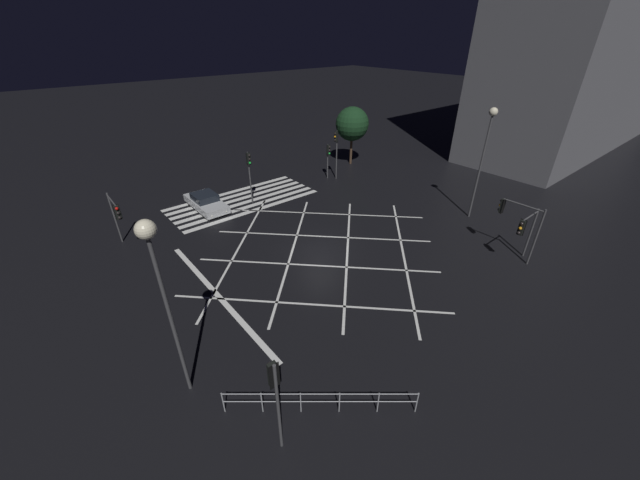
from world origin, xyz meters
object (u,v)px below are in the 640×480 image
object	(u,v)px
traffic_light_nw_cross	(516,217)
street_lamp_west	(487,139)
street_lamp_east	(156,265)
waiting_car	(206,202)
traffic_light_median_south	(249,168)
street_tree_near	(352,124)
traffic_light_se_cross	(116,213)
traffic_light_nw_main	(525,228)
traffic_light_ne_cross	(275,389)
traffic_light_sw_main	(336,145)
traffic_light_sw_cross	(328,154)

from	to	relation	value
traffic_light_nw_cross	street_lamp_west	size ratio (longest dim) A/B	0.46
street_lamp_east	waiting_car	size ratio (longest dim) A/B	1.64
waiting_car	traffic_light_median_south	bearing A→B (deg)	68.59
street_tree_near	traffic_light_se_cross	bearing A→B (deg)	7.88
street_lamp_west	street_lamp_east	bearing A→B (deg)	2.86
traffic_light_median_south	traffic_light_nw_main	size ratio (longest dim) A/B	1.29
waiting_car	street_lamp_west	bearing A→B (deg)	46.55
traffic_light_nw_main	street_tree_near	size ratio (longest dim) A/B	0.56
traffic_light_median_south	street_lamp_east	size ratio (longest dim) A/B	0.56
traffic_light_ne_cross	street_lamp_west	size ratio (longest dim) A/B	0.50
traffic_light_se_cross	street_lamp_east	world-z (taller)	street_lamp_east
traffic_light_se_cross	traffic_light_median_south	distance (m)	10.12
traffic_light_nw_main	street_lamp_west	bearing A→B (deg)	-124.46
traffic_light_sw_main	street_lamp_west	size ratio (longest dim) A/B	0.57
traffic_light_sw_cross	waiting_car	size ratio (longest dim) A/B	0.71
traffic_light_median_south	traffic_light_nw_cross	bearing A→B (deg)	25.93
traffic_light_ne_cross	street_lamp_east	bearing A→B (deg)	20.18
traffic_light_se_cross	street_lamp_west	size ratio (longest dim) A/B	0.44
traffic_light_se_cross	traffic_light_ne_cross	size ratio (longest dim) A/B	0.88
street_lamp_west	traffic_light_sw_cross	bearing A→B (deg)	-77.11
traffic_light_nw_cross	traffic_light_median_south	bearing A→B (deg)	25.93
street_lamp_west	waiting_car	xyz separation A→B (m)	(14.92, -14.13, -5.37)
traffic_light_ne_cross	traffic_light_nw_cross	distance (m)	17.87
traffic_light_sw_main	traffic_light_median_south	xyz separation A→B (m)	(8.93, -0.25, -0.21)
traffic_light_ne_cross	street_lamp_west	world-z (taller)	street_lamp_west
traffic_light_ne_cross	traffic_light_nw_cross	bearing A→B (deg)	-87.13
traffic_light_sw_cross	street_lamp_east	world-z (taller)	street_lamp_east
traffic_light_sw_main	traffic_light_nw_main	size ratio (longest dim) A/B	1.38
traffic_light_se_cross	traffic_light_nw_cross	bearing A→B (deg)	48.83
traffic_light_sw_main	traffic_light_se_cross	world-z (taller)	traffic_light_sw_main
traffic_light_se_cross	traffic_light_median_south	world-z (taller)	traffic_light_median_south
traffic_light_nw_cross	waiting_car	distance (m)	22.05
traffic_light_ne_cross	traffic_light_median_south	xyz separation A→B (m)	(-9.51, -18.06, 0.14)
traffic_light_median_south	traffic_light_ne_cross	bearing A→B (deg)	-27.76
traffic_light_nw_cross	traffic_light_median_south	distance (m)	19.09
street_lamp_west	traffic_light_nw_cross	bearing A→B (deg)	54.36
street_lamp_east	traffic_light_sw_cross	bearing A→B (deg)	-143.92
traffic_light_nw_cross	street_lamp_west	bearing A→B (deg)	-35.64
traffic_light_sw_main	traffic_light_median_south	size ratio (longest dim) A/B	1.07
traffic_light_nw_cross	street_lamp_east	bearing A→B (deg)	80.47
street_lamp_west	street_tree_near	world-z (taller)	street_lamp_west
traffic_light_sw_main	traffic_light_sw_cross	bearing A→B (deg)	-51.72
traffic_light_sw_main	street_lamp_west	xyz separation A→B (m)	(-2.55, 12.53, 2.72)
traffic_light_sw_main	waiting_car	bearing A→B (deg)	-7.38
traffic_light_nw_cross	traffic_light_sw_cross	bearing A→B (deg)	-0.46
traffic_light_ne_cross	traffic_light_nw_cross	world-z (taller)	traffic_light_ne_cross
traffic_light_sw_main	traffic_light_nw_main	world-z (taller)	traffic_light_sw_main
traffic_light_ne_cross	street_lamp_west	bearing A→B (deg)	-75.90
traffic_light_ne_cross	street_lamp_east	xyz separation A→B (m)	(1.53, -4.15, 3.07)
traffic_light_median_south	street_tree_near	world-z (taller)	street_tree_near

